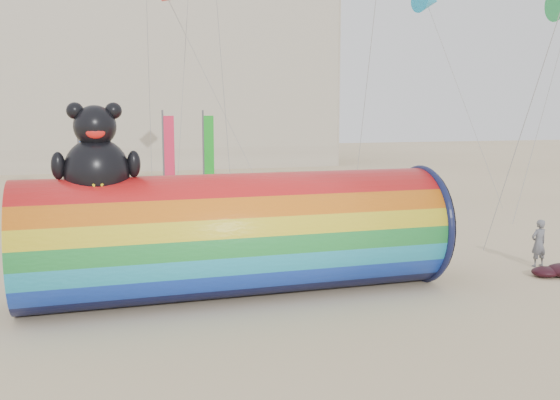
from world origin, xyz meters
name	(u,v)px	position (x,y,z in m)	size (l,w,h in m)	color
ground	(279,290)	(0.00, 0.00, 0.00)	(160.00, 160.00, 0.00)	#CCB58C
hotel_building	(2,54)	(-12.00, 45.95, 10.31)	(60.40, 15.40, 20.60)	#B7AD99
windsock_assembly	(237,231)	(-1.22, -0.02, 1.79)	(11.74, 3.57, 5.41)	red
kite_handler	(539,243)	(9.02, 0.08, 0.79)	(0.58, 0.38, 1.58)	slate
festival_banners	(157,160)	(-1.60, 16.12, 2.64)	(7.21, 4.22, 5.20)	#59595E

